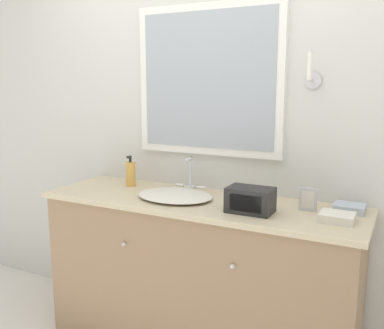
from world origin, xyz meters
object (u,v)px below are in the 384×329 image
(sink_basin, at_px, (176,195))
(soap_bottle, at_px, (131,174))
(appliance_box, at_px, (250,200))
(picture_frame, at_px, (308,200))

(sink_basin, xyz_separation_m, soap_bottle, (-0.40, 0.13, 0.06))
(soap_bottle, bearing_deg, appliance_box, -12.80)
(sink_basin, height_order, appliance_box, sink_basin)
(soap_bottle, height_order, picture_frame, soap_bottle)
(sink_basin, bearing_deg, picture_frame, 6.52)
(appliance_box, height_order, picture_frame, appliance_box)
(picture_frame, bearing_deg, soap_bottle, 177.63)
(sink_basin, relative_size, soap_bottle, 2.27)
(sink_basin, distance_m, appliance_box, 0.48)
(soap_bottle, bearing_deg, sink_basin, -17.89)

